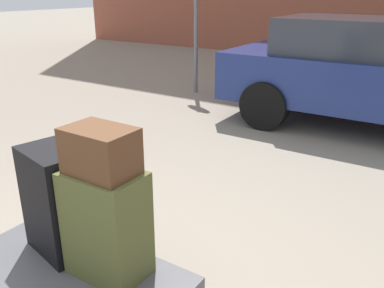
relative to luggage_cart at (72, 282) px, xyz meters
The scene contains 5 objects.
luggage_cart is the anchor object (origin of this frame).
suitcase_olive_front_right 0.42m from the luggage_cart, 33.27° to the left, with size 0.40×0.28×0.58m, color #4C5128.
suitcase_black_center 0.45m from the luggage_cart, 149.15° to the left, with size 0.39×0.25×0.62m, color black.
duffel_bag_brown_topmost_pile 0.80m from the luggage_cart, 33.27° to the left, with size 0.34×0.23×0.23m, color #51331E.
no_parking_sign 5.64m from the luggage_cart, 115.65° to the left, with size 0.49×0.15×2.26m.
Camera 1 is at (1.54, -1.16, 1.76)m, focal length 38.36 mm.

